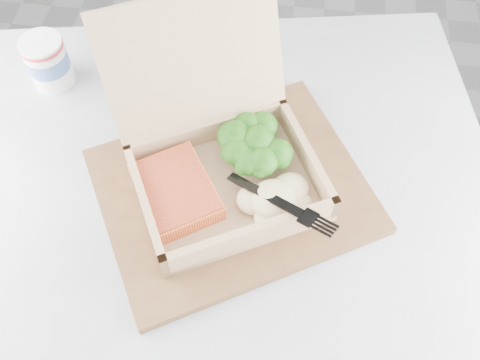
# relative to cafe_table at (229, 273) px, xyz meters

# --- Properties ---
(floor) EXTENTS (4.00, 4.00, 0.00)m
(floor) POSITION_rel_cafe_table_xyz_m (-0.06, 0.61, -0.53)
(floor) COLOR #9C9BA1
(floor) RESTS_ON ground
(cafe_table) EXTENTS (0.87, 0.87, 0.71)m
(cafe_table) POSITION_rel_cafe_table_xyz_m (0.00, 0.00, 0.00)
(cafe_table) COLOR black
(cafe_table) RESTS_ON floor
(serving_tray) EXTENTS (0.43, 0.40, 0.01)m
(serving_tray) POSITION_rel_cafe_table_xyz_m (0.00, 0.04, 0.19)
(serving_tray) COLOR brown
(serving_tray) RESTS_ON cafe_table
(takeout_container) EXTENTS (0.31, 0.32, 0.20)m
(takeout_container) POSITION_rel_cafe_table_xyz_m (-0.02, 0.07, 0.25)
(takeout_container) COLOR tan
(takeout_container) RESTS_ON serving_tray
(salmon_fillet) EXTENTS (0.13, 0.14, 0.02)m
(salmon_fillet) POSITION_rel_cafe_table_xyz_m (-0.06, 0.01, 0.22)
(salmon_fillet) COLOR orange
(salmon_fillet) RESTS_ON takeout_container
(broccoli_pile) EXTENTS (0.11, 0.11, 0.04)m
(broccoli_pile) POSITION_rel_cafe_table_xyz_m (0.03, 0.09, 0.23)
(broccoli_pile) COLOR #357E1C
(broccoli_pile) RESTS_ON takeout_container
(mashed_potatoes) EXTENTS (0.09, 0.08, 0.03)m
(mashed_potatoes) POSITION_rel_cafe_table_xyz_m (0.06, 0.01, 0.22)
(mashed_potatoes) COLOR beige
(mashed_potatoes) RESTS_ON takeout_container
(plastic_fork) EXTENTS (0.15, 0.10, 0.03)m
(plastic_fork) POSITION_rel_cafe_table_xyz_m (0.03, 0.02, 0.23)
(plastic_fork) COLOR black
(plastic_fork) RESTS_ON mashed_potatoes
(paper_cup) EXTENTS (0.06, 0.06, 0.08)m
(paper_cup) POSITION_rel_cafe_table_xyz_m (-0.29, 0.20, 0.22)
(paper_cup) COLOR white
(paper_cup) RESTS_ON cafe_table
(receipt) EXTENTS (0.11, 0.15, 0.00)m
(receipt) POSITION_rel_cafe_table_xyz_m (-0.00, 0.21, 0.18)
(receipt) COLOR white
(receipt) RESTS_ON cafe_table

